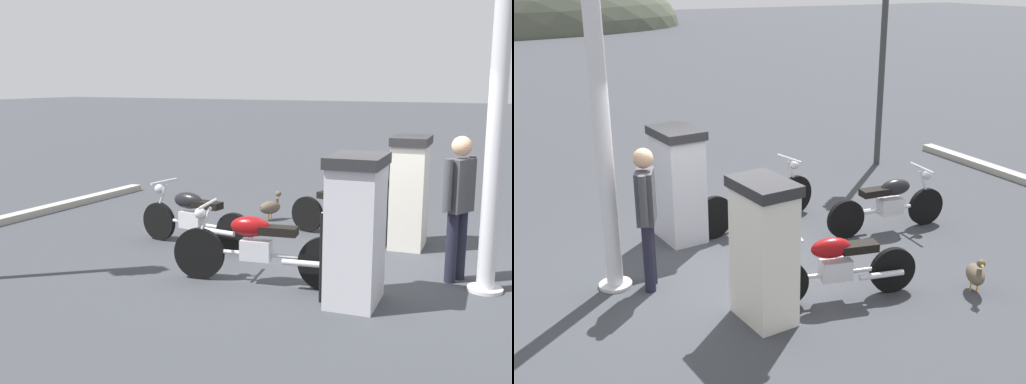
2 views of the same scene
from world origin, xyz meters
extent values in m
plane|color=#383A3F|center=(0.00, 0.00, 0.00)|extent=(120.00, 120.00, 0.00)
cube|color=silver|center=(-0.14, -1.28, 0.74)|extent=(0.52, 0.74, 1.48)
cube|color=black|center=(0.10, -1.26, 1.07)|extent=(0.07, 0.49, 0.32)
cube|color=#262628|center=(-0.14, -1.28, 1.54)|extent=(0.57, 0.81, 0.12)
cylinder|color=black|center=(0.12, -1.05, 0.52)|extent=(0.05, 0.05, 0.96)
cube|color=silver|center=(-0.14, 1.28, 0.75)|extent=(0.57, 0.78, 1.50)
cube|color=#1E478C|center=(0.13, 1.30, 1.08)|extent=(0.07, 0.52, 0.32)
cube|color=#262628|center=(-0.14, 1.28, 1.56)|extent=(0.63, 0.86, 0.12)
cylinder|color=black|center=(0.15, 1.53, 0.52)|extent=(0.05, 0.05, 0.97)
cylinder|color=black|center=(0.18, -1.16, 0.28)|extent=(0.57, 0.20, 0.57)
cylinder|color=black|center=(1.49, -1.46, 0.28)|extent=(0.57, 0.20, 0.57)
cube|color=silver|center=(0.78, -1.30, 0.38)|extent=(0.40, 0.28, 0.24)
cylinder|color=silver|center=(0.83, -1.31, 0.33)|extent=(0.99, 0.27, 0.05)
ellipsoid|color=maroon|center=(0.72, -1.28, 0.66)|extent=(0.52, 0.32, 0.24)
cube|color=black|center=(1.05, -1.36, 0.63)|extent=(0.47, 0.29, 0.10)
cylinder|color=silver|center=(0.22, -1.17, 0.58)|extent=(0.26, 0.10, 0.57)
cylinder|color=silver|center=(0.30, -1.19, 0.90)|extent=(0.16, 0.55, 0.04)
sphere|color=silver|center=(0.20, -1.16, 0.78)|extent=(0.17, 0.17, 0.14)
cylinder|color=silver|center=(1.26, -1.53, 0.30)|extent=(0.55, 0.19, 0.07)
cylinder|color=black|center=(1.79, 1.32, 0.32)|extent=(0.63, 0.18, 0.63)
cylinder|color=black|center=(0.28, 1.05, 0.32)|extent=(0.63, 0.18, 0.63)
cube|color=silver|center=(1.08, 1.19, 0.42)|extent=(0.39, 0.26, 0.24)
cylinder|color=silver|center=(1.03, 1.19, 0.37)|extent=(1.14, 0.26, 0.05)
ellipsoid|color=maroon|center=(1.15, 1.21, 0.70)|extent=(0.51, 0.30, 0.24)
cube|color=black|center=(0.82, 1.15, 0.67)|extent=(0.47, 0.28, 0.10)
cylinder|color=silver|center=(1.75, 1.32, 0.62)|extent=(0.26, 0.09, 0.57)
cylinder|color=silver|center=(1.67, 1.30, 0.94)|extent=(0.14, 0.56, 0.04)
sphere|color=silver|center=(1.77, 1.32, 0.82)|extent=(0.16, 0.16, 0.14)
cylinder|color=silver|center=(0.45, 1.20, 0.34)|extent=(0.55, 0.17, 0.07)
cylinder|color=black|center=(3.30, 0.01, 0.29)|extent=(0.58, 0.13, 0.57)
cylinder|color=black|center=(1.94, 0.15, 0.29)|extent=(0.58, 0.13, 0.57)
cube|color=silver|center=(2.67, 0.08, 0.39)|extent=(0.38, 0.24, 0.24)
cylinder|color=silver|center=(2.62, 0.08, 0.34)|extent=(1.03, 0.16, 0.05)
ellipsoid|color=black|center=(2.74, 0.07, 0.67)|extent=(0.50, 0.27, 0.24)
cube|color=black|center=(2.40, 0.10, 0.64)|extent=(0.46, 0.24, 0.10)
cylinder|color=silver|center=(3.26, 0.01, 0.59)|extent=(0.26, 0.07, 0.57)
cylinder|color=silver|center=(3.18, 0.02, 0.91)|extent=(0.09, 0.56, 0.04)
sphere|color=silver|center=(3.28, 0.01, 0.79)|extent=(0.15, 0.15, 0.14)
cylinder|color=silver|center=(2.15, 0.25, 0.31)|extent=(0.55, 0.13, 0.07)
cylinder|color=#1E1E2D|center=(-1.05, -0.07, 0.42)|extent=(0.17, 0.17, 0.85)
cylinder|color=#1E1E2D|center=(-0.97, 0.11, 0.42)|extent=(0.17, 0.17, 0.85)
cube|color=#3F3F44|center=(-1.01, 0.02, 1.17)|extent=(0.33, 0.41, 0.63)
cylinder|color=#3F3F44|center=(-1.10, -0.20, 1.20)|extent=(0.12, 0.12, 0.60)
cylinder|color=#3F3F44|center=(-0.91, 0.24, 1.20)|extent=(0.12, 0.12, 0.60)
sphere|color=tan|center=(-1.01, 0.02, 1.63)|extent=(0.31, 0.31, 0.23)
ellipsoid|color=brown|center=(2.36, -1.93, 0.22)|extent=(0.38, 0.45, 0.22)
cylinder|color=brown|center=(2.29, -2.05, 0.29)|extent=(0.09, 0.09, 0.16)
sphere|color=brown|center=(2.27, -2.07, 0.45)|extent=(0.14, 0.14, 0.10)
cone|color=orange|center=(2.24, -2.13, 0.44)|extent=(0.07, 0.08, 0.04)
cone|color=brown|center=(2.46, -1.77, 0.26)|extent=(0.11, 0.11, 0.08)
cylinder|color=orange|center=(2.39, -1.95, 0.06)|extent=(0.02, 0.02, 0.11)
cylinder|color=orange|center=(2.33, -1.91, 0.06)|extent=(0.02, 0.02, 0.11)
cylinder|color=silver|center=(-1.38, 0.25, 2.08)|extent=(0.20, 0.20, 4.15)
cylinder|color=silver|center=(-1.38, 0.25, 0.02)|extent=(0.40, 0.40, 0.04)
cube|color=#9E9E93|center=(6.27, 0.00, 0.06)|extent=(0.28, 6.64, 0.12)
camera|label=1|loc=(-2.03, 7.48, 2.39)|focal=43.26mm
camera|label=2|loc=(-3.02, -6.73, 3.61)|focal=44.37mm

